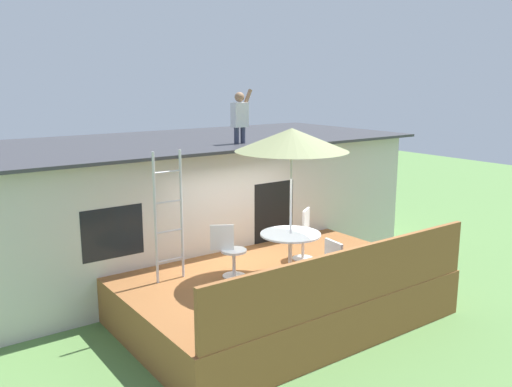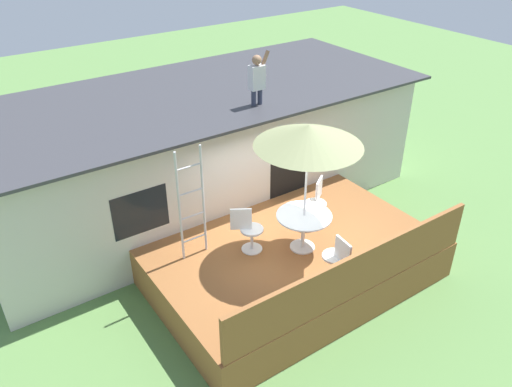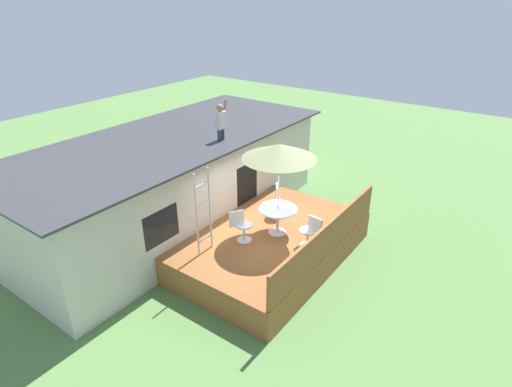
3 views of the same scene
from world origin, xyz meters
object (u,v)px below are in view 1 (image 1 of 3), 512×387
(patio_umbrella, at_px, (292,140))
(step_ladder, at_px, (169,217))
(patio_chair_left, at_px, (230,251))
(patio_chair_right, at_px, (304,235))
(person_figure, at_px, (240,114))
(patio_table, at_px, (290,242))
(patio_chair_near, at_px, (328,268))

(patio_umbrella, distance_m, step_ladder, 2.40)
(patio_umbrella, height_order, patio_chair_left, patio_umbrella)
(step_ladder, bearing_deg, patio_umbrella, -29.18)
(patio_umbrella, distance_m, patio_chair_right, 2.12)
(person_figure, bearing_deg, patio_table, -103.77)
(patio_umbrella, height_order, patio_chair_near, patio_umbrella)
(patio_table, relative_size, patio_chair_right, 1.13)
(patio_chair_near, bearing_deg, patio_table, 0.00)
(patio_table, xyz_separation_m, person_figure, (0.58, 2.37, 2.05))
(person_figure, bearing_deg, patio_umbrella, -103.77)
(patio_table, height_order, person_figure, person_figure)
(patio_umbrella, relative_size, step_ladder, 1.15)
(patio_table, relative_size, person_figure, 0.94)
(patio_table, distance_m, person_figure, 3.19)
(person_figure, xyz_separation_m, patio_chair_right, (0.21, -1.82, -2.17))
(patio_chair_left, bearing_deg, patio_table, -0.00)
(step_ladder, height_order, person_figure, person_figure)
(patio_table, height_order, step_ladder, step_ladder)
(patio_umbrella, distance_m, patio_chair_near, 2.17)
(patio_chair_left, bearing_deg, patio_chair_right, 31.65)
(patio_table, bearing_deg, patio_chair_right, 34.95)
(step_ladder, relative_size, person_figure, 1.98)
(step_ladder, height_order, patio_chair_left, step_ladder)
(patio_umbrella, relative_size, patio_chair_near, 2.76)
(patio_table, xyz_separation_m, patio_chair_near, (-0.11, -1.05, -0.13))
(patio_chair_left, bearing_deg, patio_chair_near, -32.71)
(patio_table, bearing_deg, patio_chair_near, -95.98)
(step_ladder, distance_m, patio_chair_right, 2.70)
(patio_umbrella, bearing_deg, step_ladder, 150.82)
(patio_chair_right, bearing_deg, patio_chair_near, 25.72)
(patio_table, distance_m, patio_chair_right, 0.98)
(patio_umbrella, height_order, person_figure, person_figure)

